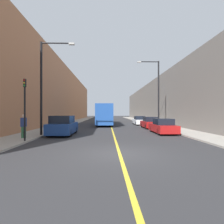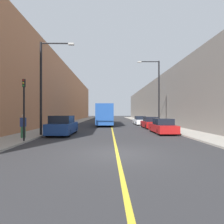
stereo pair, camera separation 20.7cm
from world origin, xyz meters
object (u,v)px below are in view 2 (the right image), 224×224
street_lamp_right (157,89)px  pedestrian (23,126)px  car_right_mid (150,123)px  car_right_far (140,121)px  street_lamp_left (44,82)px  bus (105,114)px  parked_suv_left (63,126)px  traffic_light (24,107)px  car_right_near (163,127)px

street_lamp_right → pedestrian: 17.10m
car_right_mid → car_right_far: 6.83m
car_right_far → street_lamp_left: street_lamp_left is taller
bus → car_right_mid: bearing=-49.8°
car_right_mid → car_right_far: (-0.13, 6.83, -0.01)m
parked_suv_left → traffic_light: traffic_light is taller
bus → car_right_near: 14.25m
car_right_near → car_right_mid: car_right_mid is taller
bus → pedestrian: 17.59m
car_right_mid → pedestrian: (-12.14, -9.30, 0.38)m
street_lamp_left → parked_suv_left: bearing=30.0°
car_right_near → street_lamp_right: 7.93m
car_right_far → traffic_light: size_ratio=1.10×
bus → pedestrian: (-6.08, -16.49, -0.74)m
parked_suv_left → pedestrian: pedestrian is taller
street_lamp_left → pedestrian: size_ratio=4.50×
street_lamp_left → traffic_light: 4.05m
street_lamp_left → pedestrian: street_lamp_left is taller
street_lamp_left → car_right_mid: bearing=33.7°
traffic_light → car_right_near: bearing=24.1°
parked_suv_left → street_lamp_left: (-1.43, -0.82, 3.98)m
bus → parked_suv_left: (-3.72, -13.83, -0.96)m
street_lamp_left → car_right_far: bearing=52.2°
bus → pedestrian: bus is taller
pedestrian → bus: bearing=69.8°
traffic_light → street_lamp_left: bearing=87.1°
street_lamp_left → street_lamp_right: (12.34, 8.13, 0.41)m
parked_suv_left → traffic_light: (-1.59, -4.11, 1.62)m
pedestrian → car_right_near: bearing=16.6°
car_right_far → car_right_mid: bearing=-88.9°
car_right_far → street_lamp_left: (-11.09, -14.30, 4.14)m
car_right_mid → street_lamp_left: street_lamp_left is taller
bus → car_right_mid: 9.47m
bus → car_right_near: bus is taller
bus → street_lamp_right: bearing=-42.2°
car_right_near → bus: bearing=114.8°
car_right_near → car_right_far: size_ratio=0.93×
street_lamp_right → car_right_far: bearing=101.5°
car_right_far → pedestrian: size_ratio=2.59×
parked_suv_left → car_right_far: 16.58m
street_lamp_left → street_lamp_right: 14.78m
street_lamp_right → traffic_light: bearing=-137.6°
street_lamp_left → car_right_near: bearing=9.0°
traffic_light → car_right_far: bearing=57.4°
traffic_light → bus: bearing=73.5°
bus → street_lamp_left: street_lamp_left is taller
car_right_near → car_right_mid: size_ratio=1.04×
bus → traffic_light: 18.72m
car_right_near → parked_suv_left: bearing=-174.5°
pedestrian → street_lamp_left: bearing=63.2°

